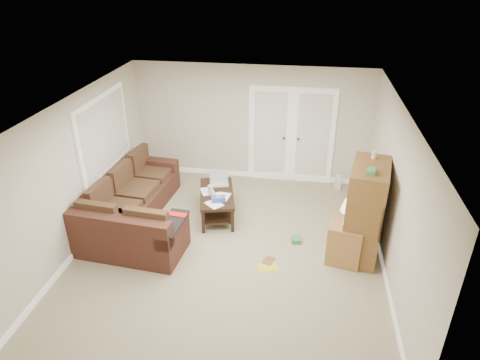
% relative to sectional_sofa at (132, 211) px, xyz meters
% --- Properties ---
extents(floor, '(5.50, 5.50, 0.00)m').
position_rel_sectional_sofa_xyz_m(floor, '(1.85, -0.39, -0.34)').
color(floor, gray).
rests_on(floor, ground).
extents(ceiling, '(5.00, 5.50, 0.02)m').
position_rel_sectional_sofa_xyz_m(ceiling, '(1.85, -0.39, 2.16)').
color(ceiling, white).
rests_on(ceiling, wall_back).
extents(wall_left, '(0.02, 5.50, 2.50)m').
position_rel_sectional_sofa_xyz_m(wall_left, '(-0.65, -0.39, 0.91)').
color(wall_left, beige).
rests_on(wall_left, floor).
extents(wall_right, '(0.02, 5.50, 2.50)m').
position_rel_sectional_sofa_xyz_m(wall_right, '(4.35, -0.39, 0.91)').
color(wall_right, beige).
rests_on(wall_right, floor).
extents(wall_back, '(5.00, 0.02, 2.50)m').
position_rel_sectional_sofa_xyz_m(wall_back, '(1.85, 2.36, 0.91)').
color(wall_back, beige).
rests_on(wall_back, floor).
extents(wall_front, '(5.00, 0.02, 2.50)m').
position_rel_sectional_sofa_xyz_m(wall_front, '(1.85, -3.14, 0.91)').
color(wall_front, beige).
rests_on(wall_front, floor).
extents(baseboards, '(5.00, 5.50, 0.10)m').
position_rel_sectional_sofa_xyz_m(baseboards, '(1.85, -0.39, -0.29)').
color(baseboards, white).
rests_on(baseboards, floor).
extents(french_doors, '(1.80, 0.05, 2.13)m').
position_rel_sectional_sofa_xyz_m(french_doors, '(2.70, 2.33, 0.70)').
color(french_doors, white).
rests_on(french_doors, floor).
extents(window_left, '(0.05, 1.92, 1.42)m').
position_rel_sectional_sofa_xyz_m(window_left, '(-0.62, 0.61, 1.21)').
color(window_left, white).
rests_on(window_left, wall_left).
extents(sectional_sofa, '(1.93, 2.93, 0.86)m').
position_rel_sectional_sofa_xyz_m(sectional_sofa, '(0.00, 0.00, 0.00)').
color(sectional_sofa, '#45241A').
rests_on(sectional_sofa, floor).
extents(coffee_table, '(0.87, 1.33, 0.83)m').
position_rel_sectional_sofa_xyz_m(coffee_table, '(1.43, 0.65, -0.06)').
color(coffee_table, black).
rests_on(coffee_table, floor).
extents(tv_armoire, '(0.72, 1.08, 1.72)m').
position_rel_sectional_sofa_xyz_m(tv_armoire, '(4.00, -0.14, 0.47)').
color(tv_armoire, brown).
rests_on(tv_armoire, floor).
extents(side_cabinet, '(0.63, 0.63, 1.11)m').
position_rel_sectional_sofa_xyz_m(side_cabinet, '(3.74, -0.37, 0.06)').
color(side_cabinet, '#9E6E3A').
rests_on(side_cabinet, floor).
extents(space_heater, '(0.15, 0.14, 0.32)m').
position_rel_sectional_sofa_xyz_m(space_heater, '(3.75, 2.06, -0.18)').
color(space_heater, silver).
rests_on(space_heater, floor).
extents(floor_magazine, '(0.37, 0.34, 0.01)m').
position_rel_sectional_sofa_xyz_m(floor_magazine, '(2.53, -0.76, -0.33)').
color(floor_magazine, gold).
rests_on(floor_magazine, floor).
extents(floor_greenbox, '(0.17, 0.22, 0.08)m').
position_rel_sectional_sofa_xyz_m(floor_greenbox, '(2.95, 0.01, -0.30)').
color(floor_greenbox, '#387D48').
rests_on(floor_greenbox, floor).
extents(floor_book, '(0.21, 0.25, 0.02)m').
position_rel_sectional_sofa_xyz_m(floor_book, '(2.46, -0.58, -0.33)').
color(floor_book, brown).
rests_on(floor_book, floor).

